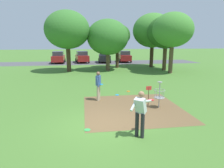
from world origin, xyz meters
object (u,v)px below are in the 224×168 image
Objects in this scene: frisbee_by_tee at (117,95)px; parked_car_leftmost at (58,57)px; player_throwing at (140,111)px; frisbee_mid_grass at (87,130)px; parked_car_center_left at (82,57)px; tree_near_left at (108,37)px; tree_near_right at (166,33)px; player_foreground_watching at (98,84)px; parked_car_center_right at (104,57)px; tree_mid_left at (67,30)px; tree_mid_right at (117,36)px; tree_far_left at (173,30)px; frisbee_near_basket at (128,91)px; parked_car_rightmost at (124,56)px; tree_mid_center at (153,31)px; disc_golf_basket at (158,94)px.

parked_car_leftmost reaches higher than frisbee_by_tee.
frisbee_by_tee is at bearing 88.54° from player_throwing.
parked_car_center_left is at bearing 90.63° from frisbee_mid_grass.
tree_near_right is at bearing -6.44° from tree_near_left.
player_foreground_watching is 6.86× the size of frisbee_by_tee.
parked_car_center_right is at bearing 82.99° from player_foreground_watching.
tree_near_right is 0.93× the size of tree_mid_left.
parked_car_center_left is at bearing 92.76° from player_foreground_watching.
tree_mid_right is at bearing 56.32° from tree_near_left.
parked_car_leftmost is 0.98× the size of parked_car_center_right.
frisbee_by_tee is at bearing -132.02° from tree_far_left.
frisbee_mid_grass is 0.04× the size of tree_mid_left.
parked_car_rightmost is at bearing 78.98° from frisbee_near_basket.
tree_near_right is (7.51, 10.31, 4.39)m from frisbee_by_tee.
tree_far_left is (0.28, -5.40, -0.21)m from tree_mid_center.
player_throwing is 20.85m from tree_mid_center.
frisbee_mid_grass is 26.30m from parked_car_rightmost.
parked_car_leftmost is at bearing 106.53° from frisbee_by_tee.
parked_car_center_left is (3.72, 0.20, 0.00)m from parked_car_leftmost.
tree_mid_center reaches higher than tree_near_left.
frisbee_mid_grass is (-1.88, 0.82, -0.98)m from player_throwing.
parked_car_leftmost is (-8.32, 6.96, -3.21)m from tree_mid_right.
parked_car_rightmost is (6.04, 21.44, -0.05)m from player_foreground_watching.
tree_mid_right is (1.36, 12.53, 4.12)m from frisbee_near_basket.
frisbee_mid_grass is 25.41m from parked_car_center_right.
tree_far_left reaches higher than frisbee_by_tee.
frisbee_near_basket is 0.91× the size of frisbee_mid_grass.
tree_mid_left reaches higher than disc_golf_basket.
parked_car_rightmost is (2.47, 7.14, -3.21)m from tree_mid_right.
tree_far_left is (-0.22, -2.22, 0.16)m from tree_near_right.
tree_mid_left is at bearing 111.98° from disc_golf_basket.
tree_mid_right is 1.32× the size of parked_car_leftmost.
tree_far_left reaches higher than parked_car_center_left.
player_throwing is 18.10m from tree_near_right.
parked_car_center_right is 1.00× the size of parked_car_rightmost.
frisbee_by_tee is 0.04× the size of tree_far_left.
tree_mid_right is at bearing 149.79° from tree_near_right.
player_throwing is 7.49× the size of frisbee_near_basket.
tree_mid_center is (6.24, 2.42, 0.90)m from tree_near_left.
tree_mid_left is at bearing -177.00° from tree_near_left.
frisbee_mid_grass is 16.50m from tree_mid_left.
frisbee_near_basket is at bearing -70.36° from parked_car_leftmost.
tree_mid_center is 5.41m from tree_far_left.
tree_mid_center is 15.22m from parked_car_leftmost.
tree_mid_left is 10.47m from parked_car_center_left.
parked_car_leftmost is 3.72m from parked_car_center_left.
tree_mid_left is at bearing -166.17° from tree_mid_center.
player_throwing is at bearing -93.26° from parked_car_center_right.
frisbee_by_tee is 0.04× the size of tree_mid_left.
tree_mid_left is at bearing 177.34° from tree_near_right.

